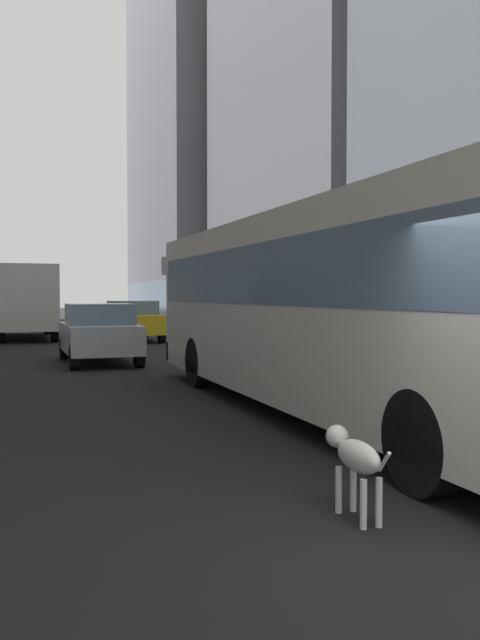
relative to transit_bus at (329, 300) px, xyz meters
name	(u,v)px	position (x,y,z in m)	size (l,w,h in m)	color
ground_plane	(74,327)	(-1.20, 29.56, -1.78)	(120.00, 120.00, 0.00)	black
sidewalk_right	(172,325)	(4.50, 29.56, -1.70)	(2.40, 110.00, 0.15)	#9E9991
building_right_mid	(339,69)	(10.70, 20.23, 11.14)	(8.81, 15.74, 25.85)	slate
building_right_far	(224,47)	(10.70, 38.45, 18.52)	(11.63, 17.35, 40.61)	slate
transit_bus	(329,300)	(0.00, 0.00, 0.00)	(2.78, 11.53, 3.05)	silver
car_white_van	(20,310)	(-4.00, 37.53, -0.96)	(1.75, 4.43, 1.62)	silver
car_yellow_taxi	(132,320)	(0.00, 17.52, -0.95)	(1.94, 4.17, 1.62)	yellow
car_silver_sedan	(99,333)	(-2.40, 9.03, -0.96)	(1.84, 4.02, 1.62)	#B7BABF
box_truck	(26,299)	(-4.00, 20.64, -0.11)	(2.30, 7.50, 3.05)	silver
dalmatian_dog	(354,457)	(-2.02, -4.47, -1.26)	(0.22, 0.96, 0.72)	white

